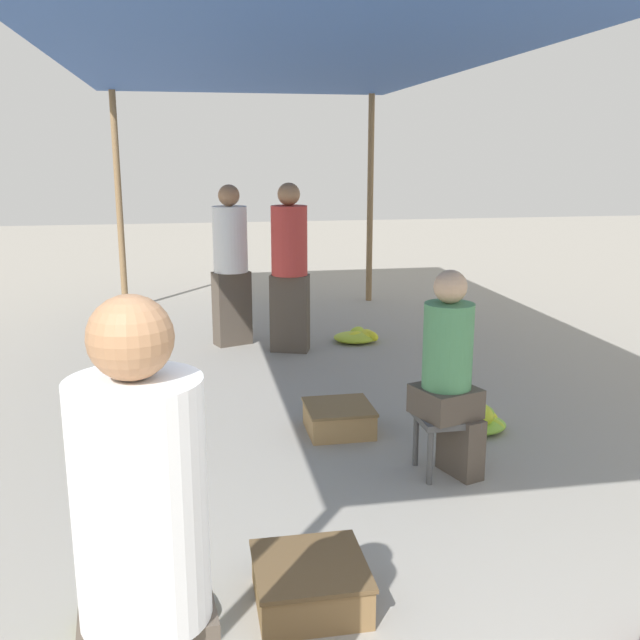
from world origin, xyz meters
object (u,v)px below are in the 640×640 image
(vendor_foreground, at_px, (146,585))
(stool, at_px, (445,426))
(shopper_walking_mid, at_px, (289,266))
(shopper_walking_far, at_px, (231,263))
(crate_mid, at_px, (339,418))
(banana_pile_left_0, at_px, (147,603))
(banana_pile_right_1, at_px, (477,421))
(banana_pile_right_0, at_px, (359,336))
(vendor_seated, at_px, (450,371))
(banana_pile_left_1, at_px, (122,418))
(crate_near, at_px, (310,583))

(vendor_foreground, distance_m, stool, 2.80)
(shopper_walking_mid, height_order, shopper_walking_far, shopper_walking_mid)
(crate_mid, bearing_deg, vendor_foreground, -111.19)
(banana_pile_left_0, relative_size, shopper_walking_far, 0.34)
(vendor_foreground, relative_size, banana_pile_right_1, 3.30)
(crate_mid, distance_m, shopper_walking_mid, 2.34)
(banana_pile_right_0, distance_m, shopper_walking_mid, 1.15)
(vendor_foreground, height_order, banana_pile_left_0, vendor_foreground)
(vendor_foreground, xyz_separation_m, shopper_walking_far, (0.56, 5.55, 0.02))
(crate_mid, distance_m, shopper_walking_far, 2.75)
(stool, bearing_deg, crate_mid, 122.59)
(vendor_seated, distance_m, banana_pile_right_1, 0.97)
(banana_pile_right_1, bearing_deg, shopper_walking_mid, 113.15)
(banana_pile_left_0, height_order, crate_mid, crate_mid)
(stool, relative_size, banana_pile_right_0, 0.77)
(vendor_seated, height_order, banana_pile_left_1, vendor_seated)
(banana_pile_left_1, height_order, banana_pile_right_0, banana_pile_left_1)
(banana_pile_right_0, height_order, shopper_walking_far, shopper_walking_far)
(crate_mid, bearing_deg, stool, -57.41)
(banana_pile_left_0, bearing_deg, stool, 33.28)
(stool, xyz_separation_m, banana_pile_left_1, (-2.04, 1.17, -0.24))
(banana_pile_left_1, relative_size, banana_pile_right_0, 0.95)
(banana_pile_left_1, distance_m, crate_near, 2.54)
(vendor_foreground, height_order, shopper_walking_far, shopper_walking_far)
(banana_pile_right_1, xyz_separation_m, crate_mid, (-0.98, 0.17, 0.02))
(banana_pile_right_1, xyz_separation_m, shopper_walking_far, (-1.57, 2.75, 0.78))
(crate_near, bearing_deg, shopper_walking_mid, 83.06)
(crate_near, xyz_separation_m, crate_mid, (0.54, 1.94, -0.00))
(vendor_seated, relative_size, banana_pile_right_1, 2.62)
(banana_pile_left_1, distance_m, banana_pile_right_0, 3.06)
(crate_near, bearing_deg, stool, 48.22)
(vendor_foreground, bearing_deg, banana_pile_left_0, 94.98)
(banana_pile_left_1, bearing_deg, vendor_foreground, -83.48)
(vendor_seated, bearing_deg, banana_pile_right_0, 86.11)
(stool, relative_size, banana_pile_right_1, 0.78)
(banana_pile_left_0, relative_size, banana_pile_left_1, 1.21)
(stool, height_order, banana_pile_left_1, stool)
(vendor_foreground, xyz_separation_m, crate_near, (0.61, 1.03, -0.74))
(banana_pile_left_1, height_order, crate_near, crate_near)
(banana_pile_left_1, xyz_separation_m, banana_pile_right_1, (2.52, -0.56, 0.01))
(banana_pile_right_1, bearing_deg, crate_mid, 170.25)
(crate_near, distance_m, shopper_walking_far, 4.59)
(stool, height_order, crate_near, stool)
(banana_pile_right_1, bearing_deg, shopper_walking_far, 119.74)
(vendor_seated, height_order, shopper_walking_mid, shopper_walking_mid)
(banana_pile_left_0, distance_m, banana_pile_right_1, 2.83)
(banana_pile_left_0, xyz_separation_m, crate_near, (0.70, -0.02, 0.02))
(stool, height_order, banana_pile_right_1, stool)
(banana_pile_left_0, distance_m, shopper_walking_mid, 4.38)
(banana_pile_right_0, bearing_deg, banana_pile_left_1, -137.96)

